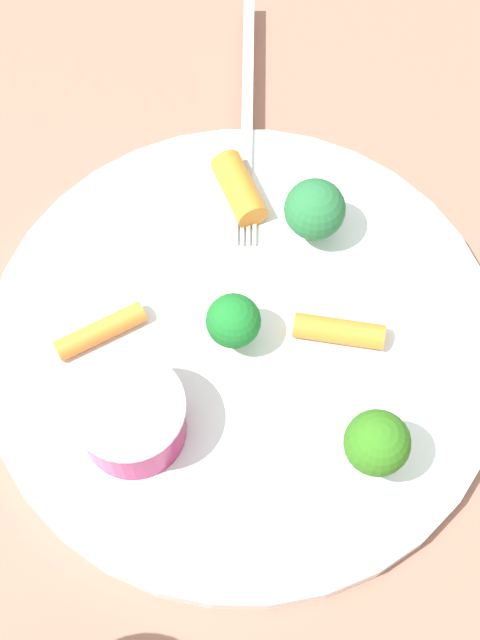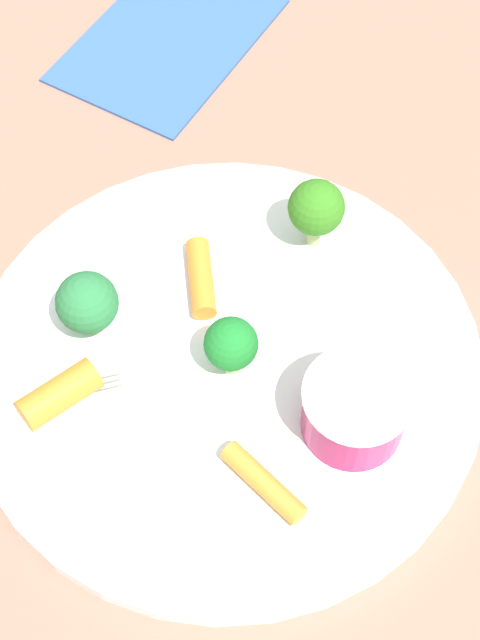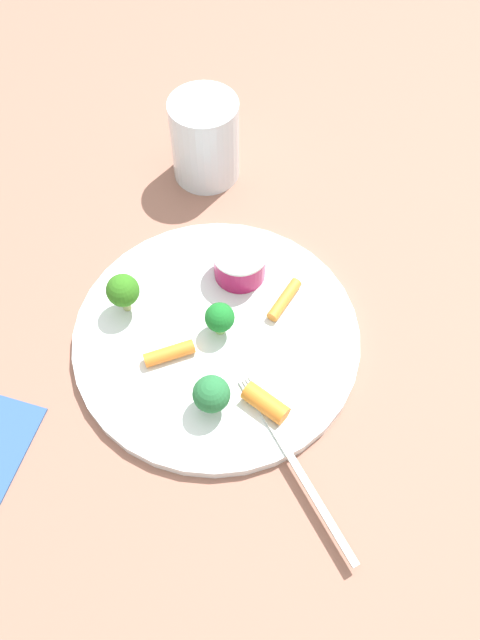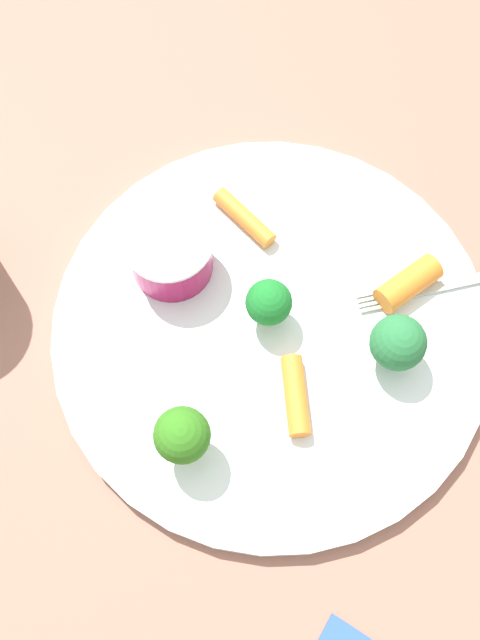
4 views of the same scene
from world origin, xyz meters
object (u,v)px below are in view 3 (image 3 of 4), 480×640
carrot_stick_2 (266,403)px  drinking_glass (205,140)px  fork (294,462)px  broccoli_floret_0 (220,319)px  sauce_cup (240,263)px  broccoli_floret_1 (211,394)px  carrot_stick_1 (284,300)px  carrot_stick_0 (169,353)px  plate (217,337)px  broccoli_floret_2 (123,291)px

carrot_stick_2 → drinking_glass: drinking_glass is taller
fork → broccoli_floret_0: bearing=-19.3°
sauce_cup → broccoli_floret_0: bearing=119.8°
fork → drinking_glass: 0.36m
broccoli_floret_1 → carrot_stick_1: (0.03, -0.13, -0.02)m
fork → carrot_stick_0: bearing=2.0°
broccoli_floret_0 → fork: (-0.14, 0.05, -0.02)m
carrot_stick_2 → plate: bearing=-14.7°
broccoli_floret_1 → carrot_stick_1: size_ratio=0.84×
broccoli_floret_1 → fork: bearing=-172.2°
carrot_stick_0 → fork: bearing=-178.0°
plate → drinking_glass: bearing=-41.4°
broccoli_floret_0 → drinking_glass: drinking_glass is taller
plate → broccoli_floret_2: size_ratio=5.92×
plate → drinking_glass: 0.23m
broccoli_floret_1 → carrot_stick_2: broccoli_floret_1 is taller
carrot_stick_1 → carrot_stick_2: (-0.06, 0.09, 0.00)m
plate → broccoli_floret_1: size_ratio=6.62×
plate → carrot_stick_2: carrot_stick_2 is taller
sauce_cup → fork: size_ratio=0.31×
carrot_stick_2 → fork: bearing=158.9°
carrot_stick_0 → broccoli_floret_1: bearing=174.0°
carrot_stick_0 → drinking_glass: drinking_glass is taller
broccoli_floret_0 → broccoli_floret_2: size_ratio=0.81×
broccoli_floret_1 → fork: size_ratio=0.23×
plate → carrot_stick_2: bearing=165.3°
broccoli_floret_1 → fork: 0.09m
sauce_cup → carrot_stick_0: (-0.02, 0.11, -0.01)m
plate → carrot_stick_0: (0.01, 0.05, 0.01)m
broccoli_floret_0 → fork: 0.15m
carrot_stick_2 → drinking_glass: bearing=-34.0°
carrot_stick_1 → carrot_stick_2: carrot_stick_2 is taller
broccoli_floret_0 → broccoli_floret_2: broccoli_floret_2 is taller
broccoli_floret_2 → carrot_stick_2: size_ratio=1.09×
sauce_cup → drinking_glass: size_ratio=0.57×
broccoli_floret_1 → broccoli_floret_0: bearing=-50.1°
sauce_cup → broccoli_floret_2: 0.12m
broccoli_floret_0 → drinking_glass: 0.22m
carrot_stick_1 → broccoli_floret_1: bearing=103.0°
broccoli_floret_1 → carrot_stick_2: bearing=-137.0°
sauce_cup → fork: 0.21m
broccoli_floret_1 → carrot_stick_0: broccoli_floret_1 is taller
carrot_stick_0 → carrot_stick_1: (-0.04, -0.12, -0.00)m
sauce_cup → fork: (-0.17, 0.11, -0.02)m
broccoli_floret_1 → carrot_stick_1: broccoli_floret_1 is taller
broccoli_floret_1 → carrot_stick_1: bearing=-77.0°
carrot_stick_0 → drinking_glass: size_ratio=0.49×
plate → sauce_cup: (0.03, -0.07, 0.02)m
carrot_stick_1 → plate: bearing=72.8°
broccoli_floret_2 → carrot_stick_1: (-0.11, -0.11, -0.02)m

